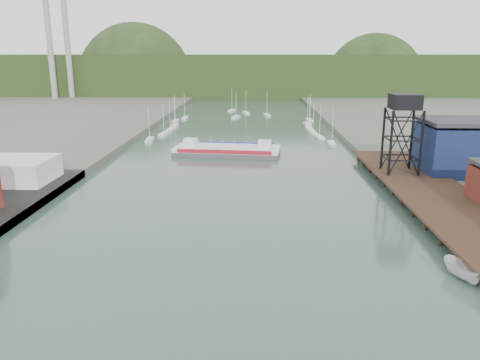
{
  "coord_description": "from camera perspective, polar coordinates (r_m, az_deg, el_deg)",
  "views": [
    {
      "loc": [
        5.01,
        -37.51,
        25.65
      ],
      "look_at": [
        2.36,
        43.34,
        4.0
      ],
      "focal_mm": 35.0,
      "sensor_mm": 36.0,
      "label": 1
    }
  ],
  "objects": [
    {
      "name": "motorboat",
      "position": [
        61.7,
        25.53,
        -9.98
      ],
      "size": [
        3.87,
        6.31,
        2.28
      ],
      "primitive_type": "imported",
      "rotation": [
        0.0,
        0.0,
        0.3
      ],
      "color": "silver",
      "rests_on": "ground"
    },
    {
      "name": "smokestacks",
      "position": [
        291.97,
        -21.21,
        14.87
      ],
      "size": [
        11.2,
        8.2,
        60.0
      ],
      "color": "gray",
      "rests_on": "ground"
    },
    {
      "name": "blue_shed",
      "position": [
        108.99,
        26.28,
        3.61
      ],
      "size": [
        20.5,
        14.5,
        11.3
      ],
      "color": "#0D123A",
      "rests_on": "east_land"
    },
    {
      "name": "marina_sailboats",
      "position": [
        177.85,
        0.27,
        6.81
      ],
      "size": [
        57.71,
        92.65,
        0.9
      ],
      "color": "silver",
      "rests_on": "ground"
    },
    {
      "name": "east_pier",
      "position": [
        91.63,
        22.24,
        -1.19
      ],
      "size": [
        14.0,
        70.0,
        2.45
      ],
      "color": "black",
      "rests_on": "ground"
    },
    {
      "name": "lift_tower",
      "position": [
        100.61,
        19.43,
        8.44
      ],
      "size": [
        6.5,
        6.5,
        16.0
      ],
      "color": "black",
      "rests_on": "east_pier"
    },
    {
      "name": "ground",
      "position": [
        45.72,
        -5.02,
        -19.21
      ],
      "size": [
        600.0,
        600.0,
        0.0
      ],
      "primitive_type": "plane",
      "color": "#2F493D",
      "rests_on": "ground"
    },
    {
      "name": "white_shed",
      "position": [
        102.64,
        -26.7,
        1.1
      ],
      "size": [
        18.0,
        12.0,
        4.5
      ],
      "primitive_type": "cube",
      "color": "silver",
      "rests_on": "west_quay"
    },
    {
      "name": "distant_hills",
      "position": [
        339.33,
        0.37,
        12.4
      ],
      "size": [
        500.0,
        120.0,
        80.0
      ],
      "color": "black",
      "rests_on": "ground"
    },
    {
      "name": "chain_ferry",
      "position": [
        125.02,
        -1.56,
        3.68
      ],
      "size": [
        28.75,
        13.85,
        4.0
      ],
      "rotation": [
        0.0,
        0.0,
        -0.1
      ],
      "color": "#4A4A4D",
      "rests_on": "ground"
    }
  ]
}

